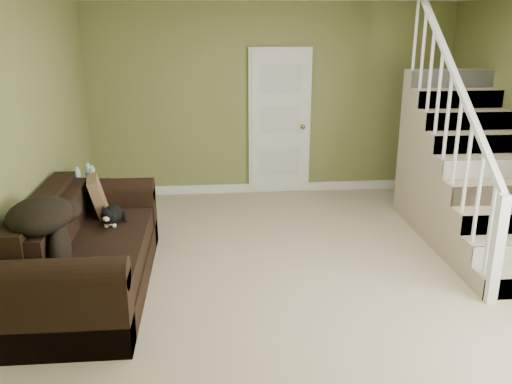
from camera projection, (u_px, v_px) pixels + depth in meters
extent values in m
cube|color=tan|center=(304.00, 277.00, 5.24)|extent=(5.00, 5.50, 0.01)
cube|color=olive|center=(272.00, 101.00, 7.45)|extent=(5.00, 0.04, 2.60)
cube|color=olive|center=(426.00, 296.00, 2.23)|extent=(5.00, 0.04, 2.60)
cube|color=olive|center=(20.00, 151.00, 4.63)|extent=(0.04, 5.50, 2.60)
cube|color=white|center=(272.00, 187.00, 7.80)|extent=(5.00, 0.04, 0.12)
cube|color=white|center=(41.00, 282.00, 5.02)|extent=(0.04, 5.50, 0.12)
cube|color=white|center=(279.00, 122.00, 7.51)|extent=(0.86, 0.05, 2.02)
cube|color=white|center=(280.00, 123.00, 7.50)|extent=(0.78, 0.04, 1.96)
sphere|color=olive|center=(303.00, 127.00, 7.49)|extent=(0.07, 0.07, 0.07)
cylinder|color=white|center=(490.00, 227.00, 4.73)|extent=(0.04, 0.04, 0.90)
cylinder|color=white|center=(478.00, 195.00, 4.92)|extent=(0.04, 0.04, 0.90)
cube|color=tan|center=(502.00, 238.00, 5.39)|extent=(1.00, 0.27, 0.60)
cylinder|color=white|center=(467.00, 167.00, 5.12)|extent=(0.04, 0.04, 0.90)
cube|color=tan|center=(490.00, 219.00, 5.61)|extent=(1.00, 0.27, 0.80)
cylinder|color=white|center=(457.00, 140.00, 5.31)|extent=(0.04, 0.04, 0.90)
cube|color=tan|center=(478.00, 202.00, 5.84)|extent=(1.00, 0.27, 1.00)
cylinder|color=white|center=(448.00, 115.00, 5.51)|extent=(0.04, 0.04, 0.90)
cube|color=tan|center=(468.00, 185.00, 6.06)|extent=(1.00, 0.27, 1.20)
cylinder|color=white|center=(439.00, 91.00, 5.70)|extent=(0.04, 0.04, 0.90)
cube|color=tan|center=(459.00, 170.00, 6.29)|extent=(1.00, 0.27, 1.40)
cylinder|color=white|center=(431.00, 70.00, 5.89)|extent=(0.04, 0.04, 0.90)
cube|color=tan|center=(450.00, 156.00, 6.51)|extent=(1.00, 0.27, 1.60)
cylinder|color=white|center=(423.00, 49.00, 6.09)|extent=(0.04, 0.04, 0.90)
cube|color=tan|center=(441.00, 143.00, 6.74)|extent=(1.00, 0.27, 1.80)
cylinder|color=white|center=(416.00, 30.00, 6.28)|extent=(0.04, 0.04, 0.90)
cube|color=white|center=(497.00, 250.00, 4.63)|extent=(0.09, 0.09, 1.00)
cube|color=white|center=(453.00, 70.00, 5.37)|extent=(0.06, 2.46, 1.84)
cube|color=black|center=(94.00, 276.00, 4.97)|extent=(0.98, 2.26, 0.26)
cube|color=black|center=(103.00, 252.00, 4.90)|extent=(0.74, 1.71, 0.23)
cube|color=black|center=(64.00, 315.00, 3.96)|extent=(0.98, 0.26, 0.64)
cube|color=black|center=(110.00, 219.00, 5.86)|extent=(0.98, 0.26, 0.64)
cylinder|color=black|center=(59.00, 276.00, 3.86)|extent=(0.98, 0.26, 0.26)
cylinder|color=black|center=(108.00, 191.00, 5.76)|extent=(0.98, 0.26, 0.26)
cube|color=black|center=(45.00, 233.00, 4.80)|extent=(0.21, 1.75, 0.65)
cube|color=black|center=(62.00, 224.00, 4.79)|extent=(0.14, 1.69, 0.36)
cube|color=black|center=(90.00, 211.00, 6.14)|extent=(0.59, 0.59, 0.61)
cylinder|color=silver|center=(78.00, 179.00, 5.95)|extent=(0.06, 0.06, 0.20)
cylinder|color=#3174BF|center=(78.00, 179.00, 5.95)|extent=(0.07, 0.07, 0.05)
cylinder|color=white|center=(77.00, 168.00, 5.91)|extent=(0.03, 0.03, 0.03)
cylinder|color=silver|center=(93.00, 177.00, 6.00)|extent=(0.06, 0.06, 0.20)
cylinder|color=#3174BF|center=(93.00, 177.00, 6.00)|extent=(0.07, 0.07, 0.05)
cylinder|color=white|center=(92.00, 167.00, 5.96)|extent=(0.03, 0.03, 0.03)
cylinder|color=silver|center=(89.00, 174.00, 6.11)|extent=(0.06, 0.06, 0.20)
cylinder|color=#3174BF|center=(89.00, 174.00, 6.11)|extent=(0.07, 0.07, 0.05)
cylinder|color=white|center=(88.00, 164.00, 6.07)|extent=(0.03, 0.03, 0.03)
ellipsoid|color=black|center=(112.00, 215.00, 5.24)|extent=(0.21, 0.34, 0.18)
ellipsoid|color=white|center=(111.00, 221.00, 5.18)|extent=(0.11, 0.14, 0.09)
sphere|color=black|center=(109.00, 215.00, 5.06)|extent=(0.13, 0.13, 0.12)
ellipsoid|color=white|center=(108.00, 219.00, 5.02)|extent=(0.07, 0.05, 0.06)
cone|color=black|center=(105.00, 208.00, 5.05)|extent=(0.05, 0.05, 0.05)
cone|color=black|center=(112.00, 208.00, 5.05)|extent=(0.05, 0.05, 0.05)
cylinder|color=black|center=(124.00, 217.00, 5.39)|extent=(0.08, 0.25, 0.03)
ellipsoid|color=yellow|center=(89.00, 265.00, 4.32)|extent=(0.10, 0.21, 0.06)
cube|color=#513620|center=(98.00, 196.00, 5.44)|extent=(0.27, 0.43, 0.41)
ellipsoid|color=black|center=(40.00, 215.00, 4.21)|extent=(0.52, 0.66, 0.26)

